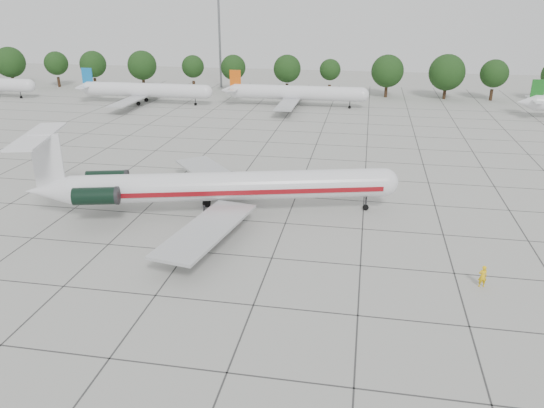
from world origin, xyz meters
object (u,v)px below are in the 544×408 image
(ground_crew, at_px, (483,276))
(floodlight_mast, at_px, (219,29))
(main_airliner, at_px, (210,186))
(bg_airliner_b, at_px, (145,90))
(bg_airliner_c, at_px, (296,93))

(ground_crew, xyz_separation_m, floodlight_mast, (-47.87, 93.87, 13.33))
(main_airliner, relative_size, bg_airliner_b, 1.39)
(bg_airliner_c, bearing_deg, main_airliner, -90.87)
(main_airliner, xyz_separation_m, ground_crew, (26.21, -10.81, -2.33))
(main_airliner, distance_m, bg_airliner_c, 61.06)
(main_airliner, relative_size, ground_crew, 20.47)
(bg_airliner_b, bearing_deg, bg_airliner_c, 4.34)
(ground_crew, height_order, bg_airliner_b, bg_airliner_b)
(floodlight_mast, bearing_deg, main_airliner, -75.38)
(bg_airliner_c, distance_m, floodlight_mast, 33.52)
(main_airliner, distance_m, ground_crew, 28.44)
(ground_crew, xyz_separation_m, bg_airliner_c, (-25.29, 71.86, 1.95))
(bg_airliner_c, bearing_deg, bg_airliner_b, -175.66)
(ground_crew, distance_m, bg_airliner_b, 90.63)
(ground_crew, height_order, bg_airliner_c, bg_airliner_c)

